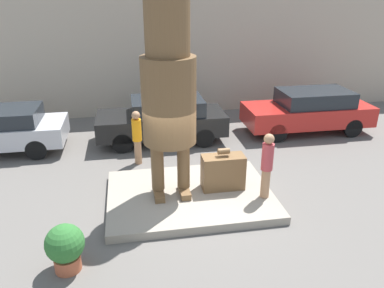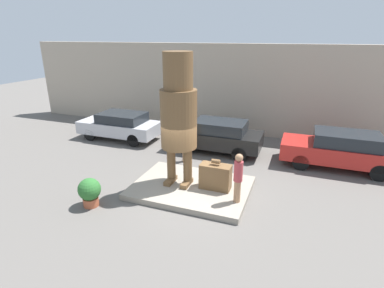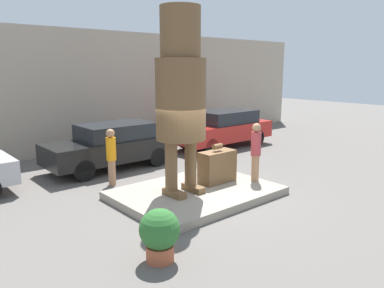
{
  "view_description": "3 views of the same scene",
  "coord_description": "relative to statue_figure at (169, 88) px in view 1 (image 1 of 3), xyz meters",
  "views": [
    {
      "loc": [
        -1.43,
        -8.44,
        5.19
      ],
      "look_at": [
        0.04,
        -0.1,
        1.63
      ],
      "focal_mm": 35.0,
      "sensor_mm": 36.0,
      "label": 1
    },
    {
      "loc": [
        3.53,
        -9.33,
        5.51
      ],
      "look_at": [
        -0.06,
        0.24,
        1.77
      ],
      "focal_mm": 28.0,
      "sensor_mm": 36.0,
      "label": 2
    },
    {
      "loc": [
        -6.54,
        -7.42,
        3.53
      ],
      "look_at": [
        -0.17,
        -0.02,
        1.52
      ],
      "focal_mm": 35.0,
      "sensor_mm": 36.0,
      "label": 3
    }
  ],
  "objects": [
    {
      "name": "tourist",
      "position": [
        2.34,
        -0.6,
        -1.86
      ],
      "size": [
        0.29,
        0.29,
        1.73
      ],
      "color": "#A87A56",
      "rests_on": "pedestal"
    },
    {
      "name": "planter_pot",
      "position": [
        -2.34,
        -2.25,
        -2.46
      ],
      "size": [
        0.76,
        0.76,
        1.01
      ],
      "color": "#AD5638",
      "rests_on": "ground_plane"
    },
    {
      "name": "building_backdrop",
      "position": [
        0.49,
        7.64,
        -0.48
      ],
      "size": [
        28.0,
        0.6,
        5.07
      ],
      "color": "tan",
      "rests_on": "ground_plane"
    },
    {
      "name": "worker_hivis",
      "position": [
        -0.75,
        2.41,
        -2.07
      ],
      "size": [
        0.29,
        0.29,
        1.73
      ],
      "color": "#A87A56",
      "rests_on": "ground_plane"
    },
    {
      "name": "statue_figure",
      "position": [
        0.0,
        0.0,
        0.0
      ],
      "size": [
        1.3,
        1.3,
        4.79
      ],
      "color": "brown",
      "rests_on": "pedestal"
    },
    {
      "name": "ground_plane",
      "position": [
        0.49,
        -0.05,
        -3.02
      ],
      "size": [
        60.0,
        60.0,
        0.0
      ],
      "primitive_type": "plane",
      "color": "#605B56"
    },
    {
      "name": "parked_car_black",
      "position": [
        0.23,
        4.15,
        -2.17
      ],
      "size": [
        4.53,
        1.84,
        1.59
      ],
      "rotation": [
        0.0,
        0.0,
        3.14
      ],
      "color": "black",
      "rests_on": "ground_plane"
    },
    {
      "name": "pedestal",
      "position": [
        0.49,
        -0.05,
        -2.91
      ],
      "size": [
        4.27,
        3.13,
        0.21
      ],
      "color": "gray",
      "rests_on": "ground_plane"
    },
    {
      "name": "giant_suitcase",
      "position": [
        1.39,
        0.04,
        -2.33
      ],
      "size": [
        1.12,
        0.52,
        1.15
      ],
      "color": "brown",
      "rests_on": "pedestal"
    },
    {
      "name": "parked_car_red",
      "position": [
        5.79,
        4.14,
        -2.15
      ],
      "size": [
        4.76,
        1.84,
        1.63
      ],
      "rotation": [
        0.0,
        0.0,
        3.14
      ],
      "color": "#B2231E",
      "rests_on": "ground_plane"
    }
  ]
}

